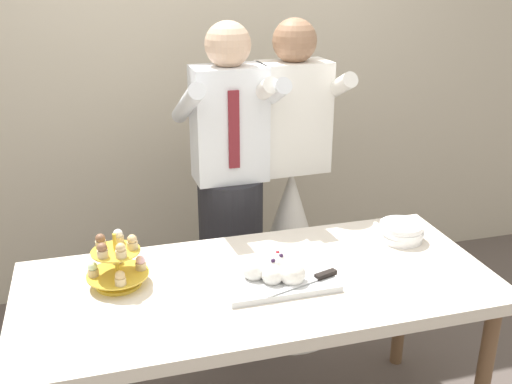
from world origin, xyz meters
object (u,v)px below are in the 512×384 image
(main_cake_tray, at_px, (276,270))
(person_bride, at_px, (290,230))
(cupcake_stand, at_px, (117,264))
(person_groom, at_px, (231,211))
(dessert_table, at_px, (258,297))
(plate_stack, at_px, (401,232))

(main_cake_tray, bearing_deg, person_bride, 67.19)
(cupcake_stand, relative_size, person_groom, 0.14)
(person_groom, height_order, person_bride, same)
(main_cake_tray, distance_m, person_bride, 0.89)
(person_bride, bearing_deg, dessert_table, -117.00)
(main_cake_tray, distance_m, person_groom, 0.75)
(person_groom, distance_m, person_bride, 0.37)
(plate_stack, xyz_separation_m, person_groom, (-0.62, 0.57, -0.07))
(plate_stack, height_order, person_bride, person_bride)
(plate_stack, height_order, person_groom, person_groom)
(person_bride, bearing_deg, main_cake_tray, -112.81)
(plate_stack, distance_m, person_bride, 0.71)
(plate_stack, bearing_deg, main_cake_tray, -163.82)
(dessert_table, relative_size, main_cake_tray, 4.18)
(cupcake_stand, height_order, person_groom, person_groom)
(main_cake_tray, bearing_deg, dessert_table, 168.25)
(plate_stack, relative_size, person_groom, 0.11)
(cupcake_stand, distance_m, plate_stack, 1.20)
(plate_stack, bearing_deg, person_bride, 115.59)
(person_bride, bearing_deg, cupcake_stand, -143.74)
(main_cake_tray, relative_size, person_groom, 0.26)
(person_groom, bearing_deg, main_cake_tray, -90.28)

